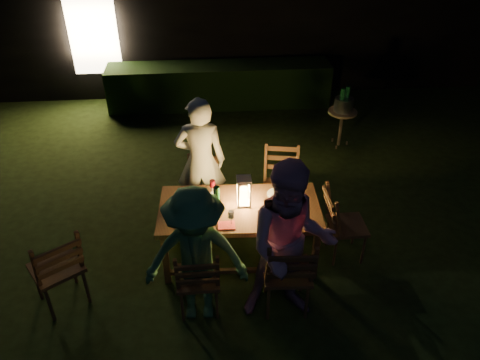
{
  "coord_description": "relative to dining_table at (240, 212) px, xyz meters",
  "views": [
    {
      "loc": [
        -0.82,
        -4.7,
        3.9
      ],
      "look_at": [
        -0.45,
        -0.33,
        0.94
      ],
      "focal_mm": 35.0,
      "sensor_mm": 36.0,
      "label": 1
    }
  ],
  "objects": [
    {
      "name": "dining_table",
      "position": [
        0.0,
        0.0,
        0.0
      ],
      "size": [
        1.83,
        0.97,
        0.75
      ],
      "rotation": [
        0.0,
        0.0,
        -0.04
      ],
      "color": "#4D2E19",
      "rests_on": "ground"
    },
    {
      "name": "chair_near_left",
      "position": [
        -0.48,
        -0.75,
        -0.38
      ],
      "size": [
        0.43,
        0.46,
        0.96
      ],
      "rotation": [
        0.0,
        0.0,
        0.01
      ],
      "color": "#4D2E19",
      "rests_on": "ground"
    },
    {
      "name": "chair_near_right",
      "position": [
        0.42,
        -0.79,
        -0.35
      ],
      "size": [
        0.51,
        0.54,
        1.07
      ],
      "rotation": [
        0.0,
        0.0,
        -0.06
      ],
      "color": "#4D2E19",
      "rests_on": "ground"
    },
    {
      "name": "chair_far_left",
      "position": [
        -0.41,
        0.79,
        -0.4
      ],
      "size": [
        0.46,
        0.48,
        0.9
      ],
      "rotation": [
        0.0,
        0.0,
        3.0
      ],
      "color": "#4D2E19",
      "rests_on": "ground"
    },
    {
      "name": "chair_far_right",
      "position": [
        0.59,
        0.75,
        -0.37
      ],
      "size": [
        0.53,
        0.55,
        1.0
      ],
      "rotation": [
        0.0,
        0.0,
        2.96
      ],
      "color": "#4D2E19",
      "rests_on": "ground"
    },
    {
      "name": "chair_end",
      "position": [
        1.23,
        -0.05,
        -0.38
      ],
      "size": [
        0.47,
        0.44,
        0.97
      ],
      "rotation": [
        0.0,
        0.0,
        -1.56
      ],
      "color": "#4D2E19",
      "rests_on": "ground"
    },
    {
      "name": "chair_spare",
      "position": [
        -1.91,
        -0.54,
        -0.35
      ],
      "size": [
        0.67,
        0.68,
        1.06
      ],
      "rotation": [
        0.0,
        0.0,
        0.59
      ],
      "color": "#4D2E19",
      "rests_on": "ground"
    },
    {
      "name": "person_house_side",
      "position": [
        -0.41,
        0.84,
        0.18
      ],
      "size": [
        0.64,
        0.43,
        1.71
      ],
      "primitive_type": "imported",
      "rotation": [
        0.0,
        0.0,
        3.1
      ],
      "color": "#EFE8CB",
      "rests_on": "ground"
    },
    {
      "name": "person_opp_right",
      "position": [
        0.41,
        -0.84,
        0.23
      ],
      "size": [
        0.91,
        0.72,
        1.81
      ],
      "primitive_type": "imported",
      "rotation": [
        0.0,
        0.0,
        -0.04
      ],
      "color": "#BB80A3",
      "rests_on": "ground"
    },
    {
      "name": "person_opp_left",
      "position": [
        -0.49,
        -0.8,
        0.11
      ],
      "size": [
        1.03,
        0.62,
        1.56
      ],
      "primitive_type": "imported",
      "rotation": [
        0.0,
        0.0,
        -0.04
      ],
      "color": "#376E43",
      "rests_on": "ground"
    },
    {
      "name": "lantern",
      "position": [
        0.05,
        0.05,
        0.23
      ],
      "size": [
        0.16,
        0.16,
        0.35
      ],
      "color": "white",
      "rests_on": "dining_table"
    },
    {
      "name": "plate_far_left",
      "position": [
        -0.54,
        0.24,
        0.08
      ],
      "size": [
        0.25,
        0.25,
        0.01
      ],
      "primitive_type": "cylinder",
      "color": "white",
      "rests_on": "dining_table"
    },
    {
      "name": "plate_near_left",
      "position": [
        -0.56,
        -0.2,
        0.08
      ],
      "size": [
        0.25,
        0.25,
        0.01
      ],
      "primitive_type": "cylinder",
      "color": "white",
      "rests_on": "dining_table"
    },
    {
      "name": "plate_far_right",
      "position": [
        0.46,
        0.2,
        0.08
      ],
      "size": [
        0.25,
        0.25,
        0.01
      ],
      "primitive_type": "cylinder",
      "color": "white",
      "rests_on": "dining_table"
    },
    {
      "name": "plate_near_right",
      "position": [
        0.44,
        -0.24,
        0.08
      ],
      "size": [
        0.25,
        0.25,
        0.01
      ],
      "primitive_type": "cylinder",
      "color": "white",
      "rests_on": "dining_table"
    },
    {
      "name": "wineglass_a",
      "position": [
        -0.29,
        0.29,
        0.16
      ],
      "size": [
        0.06,
        0.06,
        0.18
      ],
      "primitive_type": null,
      "color": "#59070F",
      "rests_on": "dining_table"
    },
    {
      "name": "wineglass_b",
      "position": [
        -0.72,
        -0.09,
        0.16
      ],
      "size": [
        0.06,
        0.06,
        0.18
      ],
      "primitive_type": null,
      "color": "#59070F",
      "rests_on": "dining_table"
    },
    {
      "name": "wineglass_c",
      "position": [
        0.29,
        -0.29,
        0.16
      ],
      "size": [
        0.06,
        0.06,
        0.18
      ],
      "primitive_type": null,
      "color": "#59070F",
      "rests_on": "dining_table"
    },
    {
      "name": "wineglass_d",
      "position": [
        0.63,
        0.15,
        0.16
      ],
      "size": [
        0.06,
        0.06,
        0.18
      ],
      "primitive_type": null,
      "color": "#59070F",
      "rests_on": "dining_table"
    },
    {
      "name": "wineglass_e",
      "position": [
        -0.11,
        -0.3,
        0.16
      ],
      "size": [
        0.06,
        0.06,
        0.18
      ],
      "primitive_type": null,
      "color": "silver",
      "rests_on": "dining_table"
    },
    {
      "name": "bottle_table",
      "position": [
        -0.25,
        0.01,
        0.21
      ],
      "size": [
        0.07,
        0.07,
        0.28
      ],
      "primitive_type": "cylinder",
      "color": "#0F471E",
      "rests_on": "dining_table"
    },
    {
      "name": "napkin_left",
      "position": [
        -0.16,
        -0.31,
        0.08
      ],
      "size": [
        0.18,
        0.14,
        0.01
      ],
      "primitive_type": "cube",
      "color": "red",
      "rests_on": "dining_table"
    },
    {
      "name": "napkin_right",
      "position": [
        0.54,
        -0.32,
        0.08
      ],
      "size": [
        0.18,
        0.14,
        0.01
      ],
      "primitive_type": "cube",
      "color": "red",
      "rests_on": "dining_table"
    },
    {
      "name": "phone",
      "position": [
        -0.63,
        -0.27,
        0.08
      ],
      "size": [
        0.14,
        0.07,
        0.01
      ],
      "primitive_type": "cube",
      "color": "black",
      "rests_on": "dining_table"
    },
    {
      "name": "side_table",
      "position": [
        1.88,
        2.56,
        -0.12
      ],
      "size": [
        0.46,
        0.46,
        0.63
      ],
      "color": "olive",
      "rests_on": "ground"
    },
    {
      "name": "ice_bucket",
      "position": [
        1.88,
        2.56,
        0.06
      ],
      "size": [
        0.3,
        0.3,
        0.22
      ],
      "primitive_type": "cylinder",
      "color": "#A5A8AD",
      "rests_on": "side_table"
    },
    {
      "name": "bottle_bucket_a",
      "position": [
        1.83,
        2.52,
        0.11
      ],
      "size": [
        0.07,
        0.07,
        0.32
      ],
      "primitive_type": "cylinder",
      "color": "#0F471E",
      "rests_on": "side_table"
    },
    {
      "name": "bottle_bucket_b",
      "position": [
        1.93,
        2.6,
        0.11
      ],
      "size": [
        0.07,
        0.07,
        0.32
      ],
      "primitive_type": "cylinder",
      "color": "#0F471E",
      "rests_on": "side_table"
    }
  ]
}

